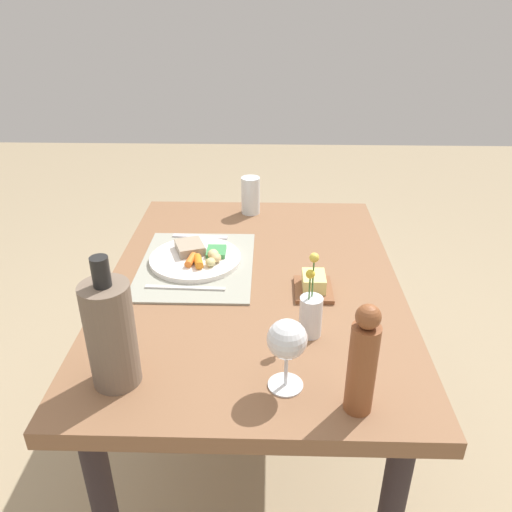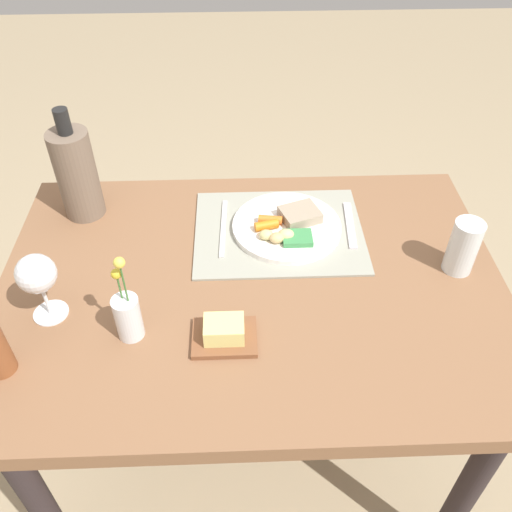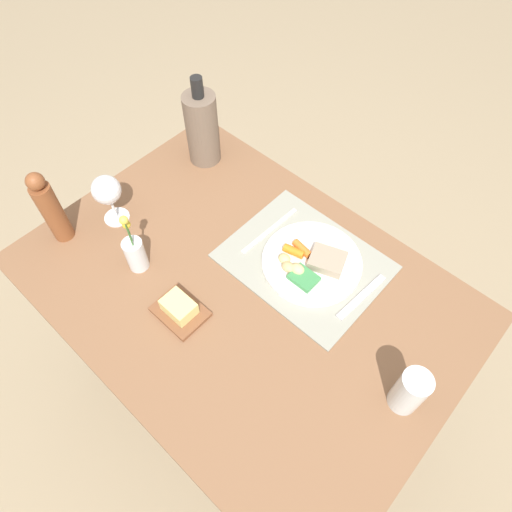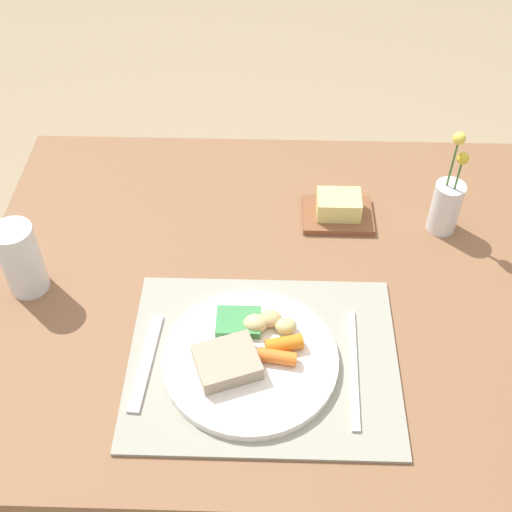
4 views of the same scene
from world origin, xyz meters
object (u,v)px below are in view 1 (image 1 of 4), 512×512
Objects in this scene: cooler_bottle at (111,333)px; knife at (185,288)px; dining_table at (253,307)px; fork at (200,237)px; water_tumbler at (251,198)px; pepper_mill at (363,362)px; dinner_plate at (196,257)px; wine_glass at (287,341)px; flower_vase at (311,313)px; butter_dish at (314,285)px.

knife is at bearing 166.11° from cooler_bottle.
fork is at bearing -144.51° from dining_table.
water_tumbler is 0.99m from pepper_mill.
dinner_plate is 1.24× the size of knife.
water_tumbler reaches higher than fork.
dinner_plate is 0.59m from wine_glass.
flower_vase is 0.20m from wine_glass.
knife is at bearing -70.41° from dining_table.
pepper_mill is 1.50× the size of wine_glass.
butter_dish is 0.57m from cooler_bottle.
flower_vase is at bearing -6.67° from butter_dish.
knife is 0.75× the size of cooler_bottle.
knife is at bearing -119.86° from flower_vase.
fork is 0.32m from knife.
wine_glass is at bearing 25.68° from dinner_plate.
knife is at bearing -16.29° from water_tumbler.
pepper_mill reaches higher than wine_glass.
wine_glass is (0.18, -0.06, 0.05)m from flower_vase.
flower_vase is (0.25, 0.14, 0.15)m from dining_table.
pepper_mill is at bearing 45.44° from knife.
dining_table is 0.22m from knife.
knife is 1.03× the size of flower_vase.
pepper_mill is (0.42, 0.40, 0.11)m from knife.
butter_dish is at bearing 173.33° from flower_vase.
pepper_mill reaches higher than dining_table.
wine_glass is 0.35m from cooler_bottle.
flower_vase reaches higher than knife.
butter_dish is at bearing 51.99° from fork.
fork is 0.84m from pepper_mill.
fork is at bearing -159.06° from wine_glass.
fork is 0.84× the size of flower_vase.
dining_table is at bearing 147.38° from cooler_bottle.
cooler_bottle is (0.17, -0.41, 0.06)m from flower_vase.
knife is at bearing 4.04° from fork.
dining_table is at bearing -150.40° from flower_vase.
butter_dish is 0.44m from pepper_mill.
dinner_plate is at bearing 7.52° from fork.
dining_table is 8.74× the size of butter_dish.
cooler_bottle is at bearing -10.79° from dinner_plate.
water_tumbler is (-0.22, 0.16, 0.05)m from fork.
knife is 0.56m from water_tumbler.
water_tumbler is 0.83× the size of wine_glass.
water_tumbler is 0.91m from wine_glass.
cooler_bottle reaches higher than knife.
flower_vase reaches higher than butter_dish.
cooler_bottle is (0.36, -0.43, 0.10)m from butter_dish.
dining_table is 0.32m from fork.
flower_vase is 0.25m from pepper_mill.
butter_dish is at bearing 167.24° from wine_glass.
butter_dish is 0.55× the size of pepper_mill.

